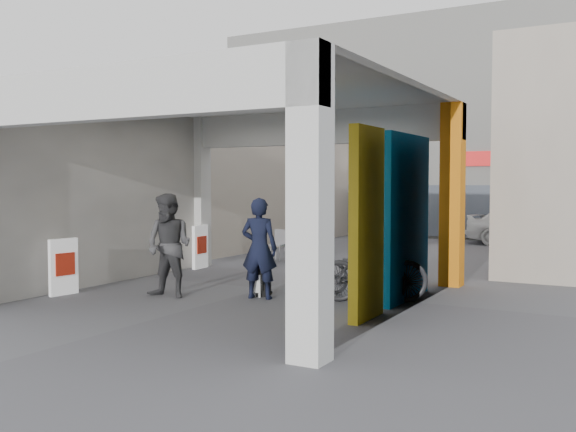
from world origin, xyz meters
The scene contains 21 objects.
ground centered at (0.00, 0.00, 0.00)m, with size 90.00×90.00×0.00m, color #535358.
arcade_canopy centered at (0.54, -0.82, 2.30)m, with size 6.40×6.45×6.40m.
far_building centered at (0.00, 13.99, 3.99)m, with size 18.00×4.08×8.00m.
plaza_bldg_left centered at (-4.50, 7.50, 2.50)m, with size 2.00×9.00×5.00m, color #B1A492.
plaza_bldg_right centered at (4.50, 7.50, 2.50)m, with size 2.00×9.00×5.00m, color #B1A492.
bollard_left centered at (-1.54, 2.31, 0.49)m, with size 0.09×0.09×0.98m, color gray.
bollard_center centered at (0.13, 2.54, 0.42)m, with size 0.09×0.09×0.84m, color gray.
bollard_right centered at (1.53, 2.47, 0.45)m, with size 0.09×0.09×0.90m, color gray.
advert_board_near centered at (-2.75, -2.32, 0.51)m, with size 0.16×0.56×1.00m.
advert_board_far centered at (-2.75, 1.69, 0.51)m, with size 0.13×0.55×1.00m.
cafe_set centered at (-1.50, 4.29, 0.28)m, with size 1.30×1.05×0.79m.
produce_stand centered at (-1.74, 5.32, 0.30)m, with size 1.15×0.63×0.76m.
crate_stack centered at (0.19, 7.71, 0.28)m, with size 0.54×0.47×0.56m.
border_collie centered at (0.38, -0.76, 0.24)m, with size 0.22×0.43×0.60m.
man_with_dog centered at (0.47, -0.94, 0.87)m, with size 0.63×0.41×1.73m, color black.
man_back_turned centered at (-0.96, -1.60, 0.90)m, with size 0.88×0.68×1.80m, color #3D3D40.
man_elderly centered at (2.21, 1.20, 0.74)m, with size 0.72×0.47×1.47m, color #5875AB.
man_crates centered at (-0.78, 7.57, 0.94)m, with size 1.10×0.46×1.87m, color black.
bicycle_front centered at (1.98, -0.02, 0.46)m, with size 0.60×1.73×0.91m, color black.
bicycle_rear centered at (2.30, -0.32, 0.55)m, with size 0.51×1.82×1.09m, color black.
white_van centered at (3.18, 10.86, 0.66)m, with size 1.57×3.89×1.33m, color white.
Camera 1 is at (6.18, -10.25, 1.99)m, focal length 40.00 mm.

